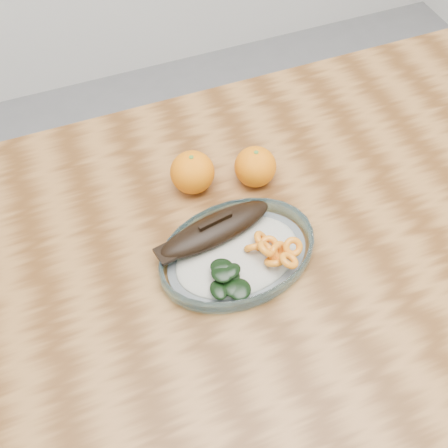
% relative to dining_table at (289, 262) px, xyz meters
% --- Properties ---
extents(ground, '(3.00, 3.00, 0.00)m').
position_rel_dining_table_xyz_m(ground, '(0.00, 0.00, -0.65)').
color(ground, slate).
rests_on(ground, ground).
extents(dining_table, '(1.20, 0.80, 0.75)m').
position_rel_dining_table_xyz_m(dining_table, '(0.00, 0.00, 0.00)').
color(dining_table, '#593415').
rests_on(dining_table, ground).
extents(plated_meal, '(0.53, 0.53, 0.07)m').
position_rel_dining_table_xyz_m(plated_meal, '(-0.11, -0.02, 0.12)').
color(plated_meal, white).
rests_on(plated_meal, dining_table).
extents(orange_left, '(0.08, 0.08, 0.08)m').
position_rel_dining_table_xyz_m(orange_left, '(-0.13, 0.15, 0.14)').
color(orange_left, orange).
rests_on(orange_left, dining_table).
extents(orange_right, '(0.07, 0.07, 0.07)m').
position_rel_dining_table_xyz_m(orange_right, '(-0.02, 0.13, 0.14)').
color(orange_right, orange).
rests_on(orange_right, dining_table).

